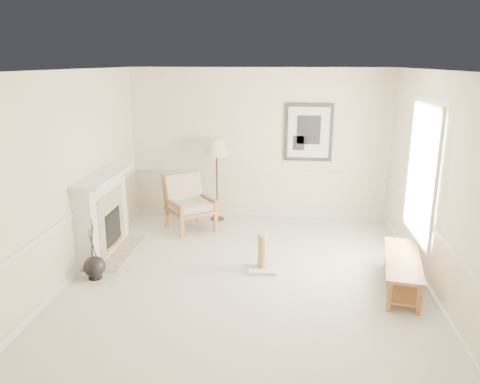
% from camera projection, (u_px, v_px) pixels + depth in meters
% --- Properties ---
extents(ground, '(5.50, 5.50, 0.00)m').
position_uv_depth(ground, '(246.00, 274.00, 6.84)').
color(ground, silver).
rests_on(ground, ground).
extents(room, '(5.04, 5.54, 2.92)m').
position_uv_depth(room, '(257.00, 148.00, 6.40)').
color(room, beige).
rests_on(room, ground).
extents(fireplace, '(0.64, 1.64, 1.31)m').
position_uv_depth(fireplace, '(104.00, 215.00, 7.46)').
color(fireplace, white).
rests_on(fireplace, ground).
extents(floor_vase, '(0.31, 0.31, 0.91)m').
position_uv_depth(floor_vase, '(95.00, 267.00, 6.68)').
color(floor_vase, black).
rests_on(floor_vase, ground).
extents(armchair, '(1.09, 1.11, 1.01)m').
position_uv_depth(armchair, '(188.00, 200.00, 8.62)').
color(armchair, '#AA5C37').
rests_on(armchair, ground).
extents(floor_lamp, '(0.56, 0.56, 1.60)m').
position_uv_depth(floor_lamp, '(216.00, 149.00, 8.84)').
color(floor_lamp, black).
rests_on(floor_lamp, ground).
extents(bench, '(0.73, 1.59, 0.44)m').
position_uv_depth(bench, '(402.00, 268.00, 6.37)').
color(bench, '#AA5C37').
rests_on(bench, ground).
extents(scratching_post, '(0.43, 0.43, 0.58)m').
position_uv_depth(scratching_post, '(262.00, 259.00, 6.93)').
color(scratching_post, beige).
rests_on(scratching_post, ground).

